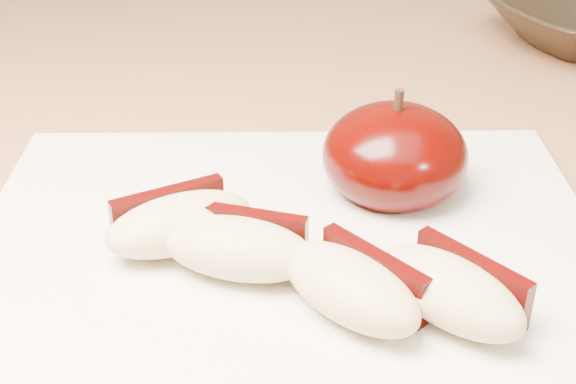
{
  "coord_description": "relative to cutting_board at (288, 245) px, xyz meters",
  "views": [
    {
      "loc": [
        -0.03,
        0.03,
        1.14
      ],
      "look_at": [
        -0.0,
        0.36,
        0.94
      ],
      "focal_mm": 50.0,
      "sensor_mm": 36.0,
      "label": 1
    }
  ],
  "objects": [
    {
      "name": "back_cabinet",
      "position": [
        0.0,
        0.84,
        -0.44
      ],
      "size": [
        2.4,
        0.62,
        0.94
      ],
      "color": "silver",
      "rests_on": "ground"
    },
    {
      "name": "cutting_board",
      "position": [
        0.0,
        0.0,
        0.0
      ],
      "size": [
        0.33,
        0.25,
        0.01
      ],
      "primitive_type": "cube",
      "rotation": [
        0.0,
        0.0,
        -0.08
      ],
      "color": "silver",
      "rests_on": "island_counter"
    },
    {
      "name": "apple_half",
      "position": [
        0.06,
        0.04,
        0.03
      ],
      "size": [
        0.1,
        0.1,
        0.07
      ],
      "rotation": [
        0.0,
        0.0,
        0.41
      ],
      "color": "#2E0100",
      "rests_on": "cutting_board"
    },
    {
      "name": "apple_wedge_a",
      "position": [
        -0.05,
        -0.0,
        0.02
      ],
      "size": [
        0.08,
        0.06,
        0.03
      ],
      "rotation": [
        0.0,
        0.0,
        0.4
      ],
      "color": "#CCB381",
      "rests_on": "cutting_board"
    },
    {
      "name": "apple_wedge_b",
      "position": [
        -0.03,
        -0.03,
        0.02
      ],
      "size": [
        0.08,
        0.06,
        0.03
      ],
      "rotation": [
        0.0,
        0.0,
        -0.37
      ],
      "color": "#CCB381",
      "rests_on": "cutting_board"
    },
    {
      "name": "apple_wedge_c",
      "position": [
        0.02,
        -0.06,
        0.02
      ],
      "size": [
        0.07,
        0.08,
        0.03
      ],
      "rotation": [
        0.0,
        0.0,
        -0.92
      ],
      "color": "#CCB381",
      "rests_on": "cutting_board"
    },
    {
      "name": "apple_wedge_d",
      "position": [
        0.06,
        -0.07,
        0.02
      ],
      "size": [
        0.07,
        0.08,
        0.03
      ],
      "rotation": [
        0.0,
        0.0,
        -0.93
      ],
      "color": "#CCB381",
      "rests_on": "cutting_board"
    }
  ]
}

